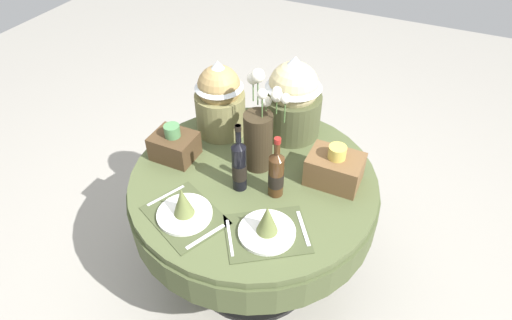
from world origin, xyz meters
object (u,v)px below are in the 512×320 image
(place_setting_right, at_px, (267,226))
(gift_tub_back_left, at_px, (220,95))
(wine_bottle_right, at_px, (239,165))
(woven_basket_side_right, at_px, (335,168))
(flower_vase, at_px, (259,133))
(gift_tub_back_centre, at_px, (293,94))
(woven_basket_side_left, at_px, (174,145))
(wine_bottle_left, at_px, (276,174))
(dining_table, at_px, (254,197))
(place_setting_left, at_px, (184,208))

(place_setting_right, distance_m, gift_tub_back_left, 0.77)
(wine_bottle_right, bearing_deg, woven_basket_side_right, 30.44)
(wine_bottle_right, bearing_deg, flower_vase, 86.53)
(gift_tub_back_centre, xyz_separation_m, woven_basket_side_left, (-0.45, -0.43, -0.16))
(wine_bottle_left, height_order, wine_bottle_right, wine_bottle_right)
(gift_tub_back_centre, bearing_deg, wine_bottle_left, -76.98)
(wine_bottle_left, relative_size, woven_basket_side_left, 1.52)
(place_setting_right, relative_size, wine_bottle_left, 1.35)
(wine_bottle_right, xyz_separation_m, gift_tub_back_left, (-0.29, 0.35, 0.08))
(place_setting_right, bearing_deg, woven_basket_side_left, 156.73)
(flower_vase, height_order, wine_bottle_left, flower_vase)
(woven_basket_side_left, xyz_separation_m, woven_basket_side_right, (0.77, 0.16, 0.01))
(dining_table, bearing_deg, gift_tub_back_left, 139.99)
(flower_vase, bearing_deg, place_setting_left, -108.15)
(place_setting_right, bearing_deg, flower_vase, 118.81)
(gift_tub_back_left, bearing_deg, wine_bottle_right, -51.02)
(wine_bottle_left, xyz_separation_m, wine_bottle_right, (-0.17, -0.03, 0.01))
(gift_tub_back_left, bearing_deg, gift_tub_back_centre, 22.68)
(place_setting_right, bearing_deg, gift_tub_back_centre, 103.54)
(place_setting_left, height_order, wine_bottle_right, wine_bottle_right)
(wine_bottle_left, xyz_separation_m, woven_basket_side_right, (0.21, 0.19, -0.04))
(woven_basket_side_left, bearing_deg, woven_basket_side_right, 11.61)
(place_setting_left, bearing_deg, gift_tub_back_centre, 75.69)
(wine_bottle_right, bearing_deg, wine_bottle_left, 11.27)
(dining_table, relative_size, woven_basket_side_left, 5.78)
(dining_table, bearing_deg, woven_basket_side_right, 20.41)
(place_setting_left, height_order, gift_tub_back_centre, gift_tub_back_centre)
(woven_basket_side_right, bearing_deg, dining_table, -159.59)
(dining_table, bearing_deg, place_setting_left, -114.71)
(woven_basket_side_right, bearing_deg, place_setting_left, -136.78)
(place_setting_left, bearing_deg, flower_vase, 71.85)
(flower_vase, bearing_deg, wine_bottle_left, -45.36)
(woven_basket_side_left, bearing_deg, wine_bottle_right, -9.30)
(dining_table, distance_m, wine_bottle_right, 0.29)
(flower_vase, height_order, woven_basket_side_left, flower_vase)
(place_setting_left, height_order, woven_basket_side_right, woven_basket_side_right)
(wine_bottle_right, bearing_deg, dining_table, 73.99)
(wine_bottle_left, height_order, gift_tub_back_left, gift_tub_back_left)
(place_setting_right, xyz_separation_m, woven_basket_side_right, (0.15, 0.42, 0.03))
(place_setting_left, height_order, woven_basket_side_left, woven_basket_side_left)
(flower_vase, distance_m, gift_tub_back_left, 0.34)
(woven_basket_side_left, bearing_deg, dining_table, 3.73)
(gift_tub_back_centre, bearing_deg, woven_basket_side_left, -136.04)
(dining_table, relative_size, place_setting_right, 2.82)
(wine_bottle_right, distance_m, woven_basket_side_right, 0.44)
(dining_table, relative_size, place_setting_left, 2.89)
(place_setting_left, height_order, flower_vase, flower_vase)
(place_setting_right, distance_m, wine_bottle_left, 0.25)
(gift_tub_back_centre, relative_size, woven_basket_side_right, 1.81)
(gift_tub_back_centre, height_order, woven_basket_side_right, gift_tub_back_centre)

